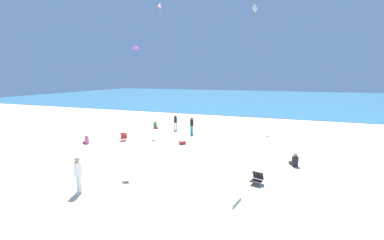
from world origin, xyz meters
name	(u,v)px	position (x,y,z in m)	size (l,w,h in m)	color
ground_plane	(210,144)	(0.00, 10.00, 0.00)	(120.00, 120.00, 0.00)	beige
ocean_water	(261,98)	(0.00, 54.09, 0.03)	(120.00, 60.00, 0.05)	teal
beach_chair_near_camera	(257,178)	(4.08, 3.93, 0.28)	(0.64, 0.69, 0.60)	black
beach_chair_far_right	(123,137)	(-6.90, 8.66, 0.31)	(0.67, 0.72, 0.65)	#D13D3D
cooler_box	(182,142)	(-2.02, 9.32, 0.14)	(0.54, 0.57, 0.28)	red
person_0	(192,125)	(-2.48, 12.63, 0.89)	(0.43, 0.43, 1.54)	#19ADB2
person_1	(86,141)	(-9.01, 6.88, 0.24)	(0.57, 0.39, 0.66)	#D8599E
person_3	(175,121)	(-4.54, 13.70, 0.87)	(0.42, 0.42, 1.51)	white
person_4	(295,161)	(5.87, 7.21, 0.29)	(0.58, 0.70, 0.78)	black
person_5	(78,172)	(-3.28, 0.29, 0.95)	(0.39, 0.39, 1.65)	white
person_7	(155,126)	(-6.80, 13.83, 0.28)	(0.67, 0.63, 0.77)	green
kite_white	(255,8)	(1.80, 19.75, 11.95)	(0.47, 0.74, 1.31)	white
kite_pink	(160,4)	(-6.76, 15.28, 12.00)	(0.37, 0.50, 1.41)	pink
kite_purple	(136,48)	(-3.15, 5.17, 6.76)	(0.44, 0.37, 0.87)	purple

